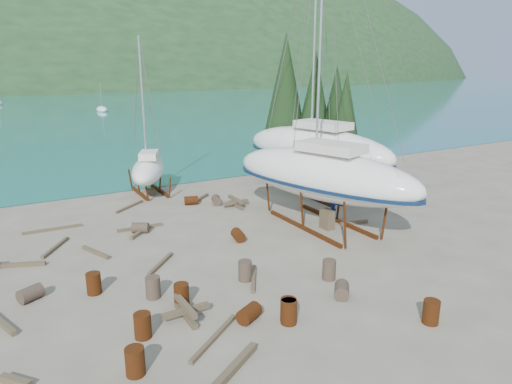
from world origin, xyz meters
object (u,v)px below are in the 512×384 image
large_sailboat_near (322,174)px  worker (333,211)px  small_sailboat_shore (148,169)px  large_sailboat_far (316,148)px

large_sailboat_near → worker: size_ratio=10.96×
small_sailboat_shore → worker: small_sailboat_shore is taller
small_sailboat_shore → worker: (6.93, -12.06, -0.93)m
large_sailboat_near → large_sailboat_far: (4.15, 5.97, 0.21)m
large_sailboat_far → small_sailboat_shore: large_sailboat_far is taller
worker → small_sailboat_shore: bearing=41.6°
worker → large_sailboat_near: bearing=72.2°
large_sailboat_far → small_sailboat_shore: 12.06m
small_sailboat_shore → large_sailboat_near: bearing=-37.1°
large_sailboat_far → small_sailboat_shore: (-10.49, 5.76, -1.47)m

